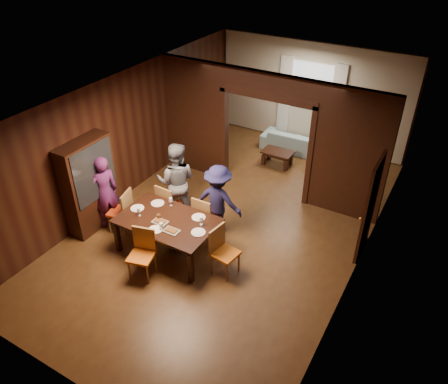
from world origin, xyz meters
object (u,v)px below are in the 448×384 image
Objects in this scene: chair_right at (225,252)px; chair_near at (141,255)px; chair_far_l at (171,203)px; person_purple at (104,192)px; hutch at (90,185)px; person_navy at (218,200)px; dining_table at (168,235)px; person_grey at (176,181)px; sofa at (297,142)px; chair_left at (120,210)px; coffee_table at (277,158)px; chair_far_r at (207,215)px.

chair_near is at bearing 131.53° from chair_right.
chair_near is (0.51, -1.63, 0.00)m from chair_far_l.
person_purple is 0.83× the size of hutch.
person_navy reaches higher than chair_right.
chair_near is (-0.01, -0.82, 0.10)m from dining_table.
person_grey reaches higher than chair_right.
person_grey is 1.14× the size of person_navy.
sofa is at bearing 83.56° from dining_table.
chair_left is 2.58m from chair_right.
chair_far_l is (-1.12, -4.46, 0.20)m from sofa.
chair_right is 1.00× the size of chair_far_l.
person_purple is at bearing 178.18° from dining_table.
person_purple reaches higher than chair_near.
chair_far_r is (-0.06, -3.44, 0.28)m from coffee_table.
person_purple reaches higher than chair_right.
coffee_table is 0.82× the size of chair_near.
sofa is (0.06, 4.22, -0.50)m from person_navy.
chair_right and chair_far_r have the same top height.
person_navy is (2.17, 0.99, -0.05)m from person_purple.
chair_right is at bearing 138.50° from chair_far_r.
hutch is at bearing 100.50° from chair_right.
chair_right is 0.48× the size of hutch.
coffee_table is (-0.09, 3.22, -0.58)m from person_navy.
coffee_table is 0.82× the size of chair_far_l.
person_grey is 2.00m from chair_near.
hutch is (-1.88, 0.73, 0.52)m from chair_near.
chair_far_r is 0.48× the size of hutch.
person_purple is 2.95m from chair_right.
dining_table is at bearing -95.97° from coffee_table.
chair_left is 0.80m from hutch.
chair_left is 1.55m from chair_near.
chair_far_l reaches higher than sofa.
person_grey is 3.41m from coffee_table.
person_grey is 1.30m from dining_table.
coffee_table is at bearing 19.80° from chair_right.
person_grey is 0.89× the size of hutch.
coffee_table is 0.82× the size of chair_right.
person_grey is 1.34m from chair_left.
person_purple is at bearing 97.95° from chair_right.
sofa is at bearing -101.09° from chair_far_l.
hutch reaches higher than dining_table.
person_purple is 2.19m from chair_far_r.
person_grey is at bearing 68.52° from chair_right.
person_purple is 1.06× the size of person_navy.
person_purple is at bearing -116.39° from coffee_table.
sofa is at bearing -95.05° from person_navy.
chair_far_r is at bearing 85.32° from sofa.
person_navy is 1.31m from chair_right.
person_purple is 1.71× the size of chair_right.
person_navy is 3.27m from coffee_table.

